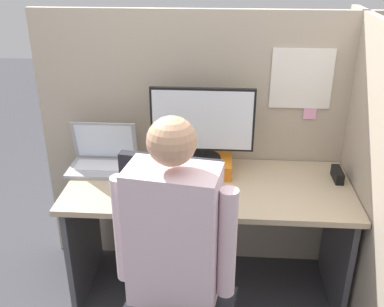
% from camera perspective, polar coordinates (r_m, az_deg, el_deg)
% --- Properties ---
extents(cubicle_panel_back, '(1.99, 0.05, 1.55)m').
position_cam_1_polar(cubicle_panel_back, '(2.64, 2.55, 1.01)').
color(cubicle_panel_back, tan).
rests_on(cubicle_panel_back, ground).
extents(cubicle_panel_right, '(0.04, 1.26, 1.55)m').
position_cam_1_polar(cubicle_panel_right, '(2.39, 21.01, -3.61)').
color(cubicle_panel_right, tan).
rests_on(cubicle_panel_right, ground).
extents(desk, '(1.49, 0.63, 0.71)m').
position_cam_1_polar(desk, '(2.45, 2.12, -7.39)').
color(desk, tan).
rests_on(desk, ground).
extents(paper_box, '(0.33, 0.22, 0.08)m').
position_cam_1_polar(paper_box, '(2.47, 1.26, -1.49)').
color(paper_box, orange).
rests_on(paper_box, desk).
extents(monitor, '(0.55, 0.20, 0.40)m').
position_cam_1_polar(monitor, '(2.38, 1.32, 3.83)').
color(monitor, black).
rests_on(monitor, paper_box).
extents(laptop, '(0.37, 0.24, 0.26)m').
position_cam_1_polar(laptop, '(2.56, -11.22, -0.78)').
color(laptop, '#99999E').
rests_on(laptop, desk).
extents(mouse, '(0.07, 0.05, 0.04)m').
position_cam_1_polar(mouse, '(2.28, -5.77, -4.75)').
color(mouse, gray).
rests_on(mouse, desk).
extents(stapler, '(0.04, 0.14, 0.06)m').
position_cam_1_polar(stapler, '(2.52, 17.99, -2.56)').
color(stapler, black).
rests_on(stapler, desk).
extents(carrot_toy, '(0.04, 0.14, 0.04)m').
position_cam_1_polar(carrot_toy, '(2.23, 3.48, -5.28)').
color(carrot_toy, orange).
rests_on(carrot_toy, desk).
extents(office_chair, '(0.54, 0.60, 1.06)m').
position_cam_1_polar(office_chair, '(2.02, -2.34, -16.10)').
color(office_chair, black).
rests_on(office_chair, ground).
extents(person, '(0.47, 0.44, 1.33)m').
position_cam_1_polar(person, '(1.74, -2.21, -13.72)').
color(person, black).
rests_on(person, ground).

